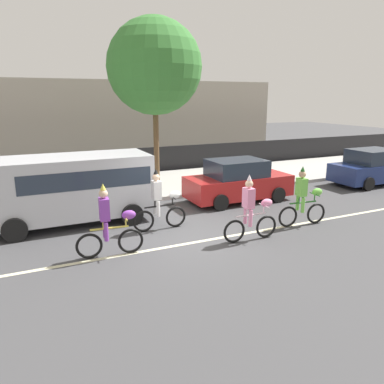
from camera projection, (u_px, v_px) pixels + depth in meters
ground_plane at (187, 237)px, 10.96m from camera, size 80.00×80.00×0.00m
road_centre_line at (194, 242)px, 10.52m from camera, size 36.00×0.14×0.01m
sidewalk_curb at (127, 187)px, 16.65m from camera, size 60.00×5.00×0.15m
fence_line at (111, 163)px, 19.05m from camera, size 40.00×0.08×1.40m
building_backdrop at (64, 119)px, 25.68m from camera, size 28.00×8.00×5.02m
parade_cyclist_purple at (110, 225)px, 9.46m from camera, size 1.72×0.50×1.92m
parade_cyclist_zebra at (160, 203)px, 11.38m from camera, size 1.72×0.50×1.92m
parade_cyclist_pink at (252, 212)px, 10.51m from camera, size 1.72×0.50×1.92m
parade_cyclist_lime at (304, 200)px, 11.76m from camera, size 1.72×0.50×1.92m
parked_van_silver at (72, 184)px, 11.88m from camera, size 5.00×2.22×2.18m
parked_car_red at (238, 181)px, 14.58m from camera, size 4.10×1.92×1.64m
parked_car_navy at (373, 168)px, 17.45m from camera, size 4.10×1.92×1.64m
street_tree_near_lamp at (154, 67)px, 15.76m from camera, size 4.03×4.03×7.08m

